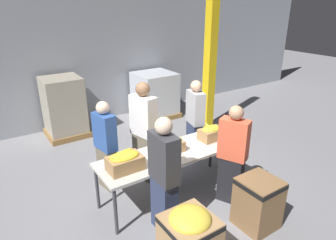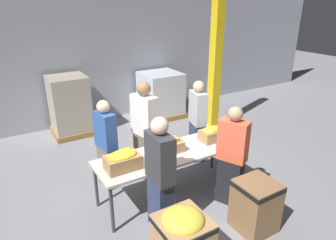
{
  "view_description": "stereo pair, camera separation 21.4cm",
  "coord_description": "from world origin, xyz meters",
  "px_view_note": "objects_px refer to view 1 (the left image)",
  "views": [
    {
      "loc": [
        -2.37,
        -3.46,
        3.03
      ],
      "look_at": [
        0.11,
        0.26,
        1.23
      ],
      "focal_mm": 32.0,
      "sensor_mm": 36.0,
      "label": 1
    },
    {
      "loc": [
        -2.19,
        -3.57,
        3.03
      ],
      "look_at": [
        0.11,
        0.26,
        1.23
      ],
      "focal_mm": 32.0,
      "sensor_mm": 36.0,
      "label": 2
    }
  ],
  "objects_px": {
    "sorting_table": "(171,156)",
    "donation_bin_1": "(258,201)",
    "volunteer_1": "(232,156)",
    "donation_bin_0": "(189,236)",
    "volunteer_4": "(164,177)",
    "pallet_stack_0": "(155,95)",
    "volunteer_0": "(144,132)",
    "volunteer_3": "(195,121)",
    "banana_box_1": "(169,145)",
    "banana_box_2": "(212,133)",
    "pallet_stack_1": "(64,108)",
    "banana_box_0": "(125,161)",
    "support_pillar": "(211,48)",
    "volunteer_2": "(106,146)"
  },
  "relations": [
    {
      "from": "sorting_table",
      "to": "donation_bin_1",
      "type": "distance_m",
      "value": 1.45
    },
    {
      "from": "volunteer_1",
      "to": "donation_bin_0",
      "type": "bearing_deg",
      "value": 90.87
    },
    {
      "from": "volunteer_4",
      "to": "donation_bin_0",
      "type": "relative_size",
      "value": 2.2
    },
    {
      "from": "donation_bin_0",
      "to": "pallet_stack_0",
      "type": "xyz_separation_m",
      "value": [
        2.3,
        4.56,
        0.19
      ]
    },
    {
      "from": "volunteer_0",
      "to": "volunteer_4",
      "type": "bearing_deg",
      "value": -31.76
    },
    {
      "from": "donation_bin_0",
      "to": "volunteer_3",
      "type": "bearing_deg",
      "value": 50.43
    },
    {
      "from": "sorting_table",
      "to": "volunteer_4",
      "type": "height_order",
      "value": "volunteer_4"
    },
    {
      "from": "banana_box_1",
      "to": "volunteer_4",
      "type": "bearing_deg",
      "value": -127.91
    },
    {
      "from": "banana_box_1",
      "to": "banana_box_2",
      "type": "height_order",
      "value": "banana_box_2"
    },
    {
      "from": "volunteer_0",
      "to": "donation_bin_0",
      "type": "bearing_deg",
      "value": -27.79
    },
    {
      "from": "volunteer_3",
      "to": "pallet_stack_1",
      "type": "bearing_deg",
      "value": -130.78
    },
    {
      "from": "banana_box_0",
      "to": "banana_box_1",
      "type": "relative_size",
      "value": 1.06
    },
    {
      "from": "volunteer_3",
      "to": "support_pillar",
      "type": "relative_size",
      "value": 0.41
    },
    {
      "from": "banana_box_1",
      "to": "pallet_stack_0",
      "type": "height_order",
      "value": "pallet_stack_0"
    },
    {
      "from": "volunteer_2",
      "to": "pallet_stack_0",
      "type": "relative_size",
      "value": 1.28
    },
    {
      "from": "sorting_table",
      "to": "volunteer_0",
      "type": "relative_size",
      "value": 1.34
    },
    {
      "from": "banana_box_2",
      "to": "volunteer_4",
      "type": "bearing_deg",
      "value": -155.7
    },
    {
      "from": "support_pillar",
      "to": "pallet_stack_0",
      "type": "distance_m",
      "value": 2.13
    },
    {
      "from": "sorting_table",
      "to": "banana_box_1",
      "type": "bearing_deg",
      "value": 109.18
    },
    {
      "from": "banana_box_1",
      "to": "banana_box_2",
      "type": "xyz_separation_m",
      "value": [
        0.87,
        -0.04,
        0.01
      ]
    },
    {
      "from": "volunteer_0",
      "to": "banana_box_2",
      "type": "bearing_deg",
      "value": 40.08
    },
    {
      "from": "support_pillar",
      "to": "pallet_stack_1",
      "type": "distance_m",
      "value": 3.67
    },
    {
      "from": "volunteer_0",
      "to": "donation_bin_0",
      "type": "relative_size",
      "value": 2.32
    },
    {
      "from": "pallet_stack_1",
      "to": "volunteer_4",
      "type": "bearing_deg",
      "value": -86.87
    },
    {
      "from": "volunteer_2",
      "to": "pallet_stack_0",
      "type": "bearing_deg",
      "value": 125.31
    },
    {
      "from": "sorting_table",
      "to": "volunteer_1",
      "type": "distance_m",
      "value": 0.95
    },
    {
      "from": "donation_bin_0",
      "to": "donation_bin_1",
      "type": "distance_m",
      "value": 1.21
    },
    {
      "from": "sorting_table",
      "to": "pallet_stack_1",
      "type": "height_order",
      "value": "pallet_stack_1"
    },
    {
      "from": "volunteer_0",
      "to": "volunteer_1",
      "type": "height_order",
      "value": "volunteer_0"
    },
    {
      "from": "banana_box_2",
      "to": "donation_bin_0",
      "type": "bearing_deg",
      "value": -138.36
    },
    {
      "from": "volunteer_2",
      "to": "donation_bin_1",
      "type": "relative_size",
      "value": 2.09
    },
    {
      "from": "banana_box_1",
      "to": "banana_box_2",
      "type": "distance_m",
      "value": 0.87
    },
    {
      "from": "banana_box_0",
      "to": "sorting_table",
      "type": "bearing_deg",
      "value": 4.26
    },
    {
      "from": "sorting_table",
      "to": "volunteer_0",
      "type": "height_order",
      "value": "volunteer_0"
    },
    {
      "from": "pallet_stack_1",
      "to": "banana_box_1",
      "type": "bearing_deg",
      "value": -77.48
    },
    {
      "from": "volunteer_3",
      "to": "volunteer_4",
      "type": "relative_size",
      "value": 0.96
    },
    {
      "from": "sorting_table",
      "to": "volunteer_4",
      "type": "distance_m",
      "value": 0.81
    },
    {
      "from": "volunteer_2",
      "to": "donation_bin_1",
      "type": "distance_m",
      "value": 2.51
    },
    {
      "from": "donation_bin_1",
      "to": "support_pillar",
      "type": "xyz_separation_m",
      "value": [
        1.72,
        3.09,
        1.6
      ]
    },
    {
      "from": "volunteer_2",
      "to": "banana_box_2",
      "type": "bearing_deg",
      "value": 54.42
    },
    {
      "from": "volunteer_0",
      "to": "volunteer_3",
      "type": "relative_size",
      "value": 1.1
    },
    {
      "from": "volunteer_2",
      "to": "donation_bin_0",
      "type": "xyz_separation_m",
      "value": [
        0.17,
        -2.07,
        -0.37
      ]
    },
    {
      "from": "donation_bin_0",
      "to": "volunteer_2",
      "type": "bearing_deg",
      "value": 94.57
    },
    {
      "from": "volunteer_3",
      "to": "donation_bin_0",
      "type": "xyz_separation_m",
      "value": [
        -1.7,
        -2.06,
        -0.4
      ]
    },
    {
      "from": "pallet_stack_0",
      "to": "donation_bin_0",
      "type": "bearing_deg",
      "value": -116.73
    },
    {
      "from": "banana_box_0",
      "to": "pallet_stack_0",
      "type": "xyz_separation_m",
      "value": [
        2.52,
        3.35,
        -0.33
      ]
    },
    {
      "from": "banana_box_1",
      "to": "support_pillar",
      "type": "relative_size",
      "value": 0.12
    },
    {
      "from": "volunteer_2",
      "to": "volunteer_3",
      "type": "relative_size",
      "value": 0.96
    },
    {
      "from": "banana_box_2",
      "to": "pallet_stack_1",
      "type": "relative_size",
      "value": 0.31
    },
    {
      "from": "banana_box_0",
      "to": "banana_box_2",
      "type": "relative_size",
      "value": 1.13
    }
  ]
}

